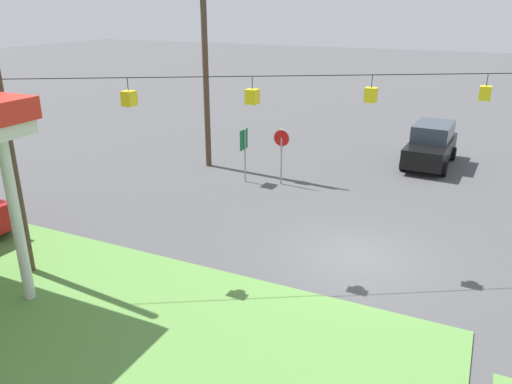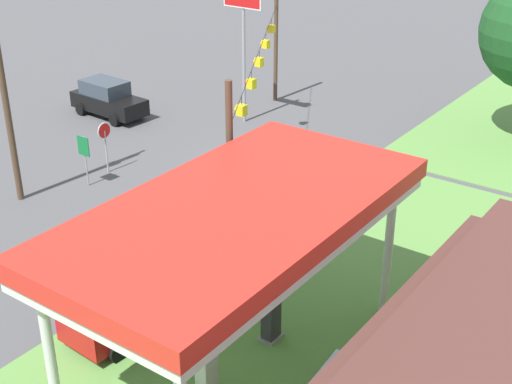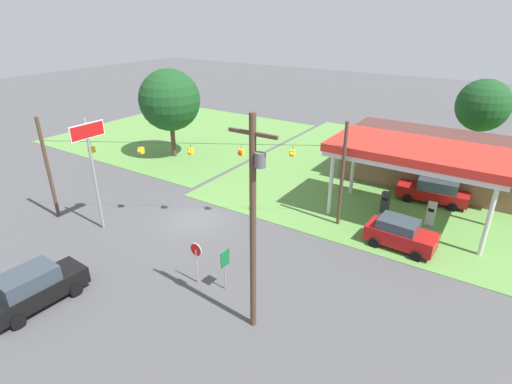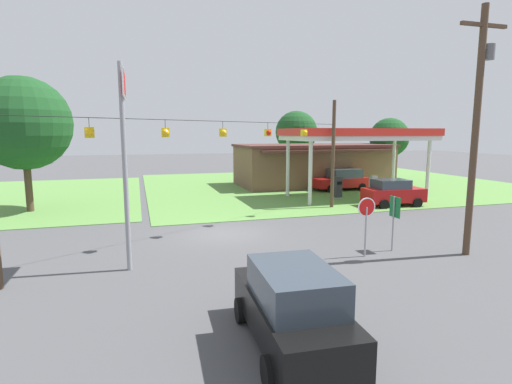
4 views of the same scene
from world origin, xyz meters
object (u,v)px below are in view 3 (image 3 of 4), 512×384
at_px(car_on_crossroad, 34,288).
at_px(route_sign, 225,262).
at_px(fuel_pump_far, 431,215).
at_px(utility_pole_main, 254,219).
at_px(gas_station_store, 435,160).
at_px(tree_west_verge, 170,100).
at_px(car_at_pumps_rear, 434,191).
at_px(fuel_pump_near, 385,204).
at_px(gas_station_canopy, 417,154).
at_px(car_at_pumps_front, 400,234).
at_px(stop_sign_roadside, 196,254).
at_px(stop_sign_overhead, 91,153).
at_px(tree_behind_station, 483,106).

distance_m(car_on_crossroad, route_sign, 9.53).
height_order(fuel_pump_far, utility_pole_main, utility_pole_main).
xyz_separation_m(gas_station_store, car_on_crossroad, (-13.27, -27.77, -0.99)).
xyz_separation_m(car_on_crossroad, tree_west_verge, (-10.21, 20.48, 4.67)).
height_order(car_at_pumps_rear, tree_west_verge, tree_west_verge).
distance_m(fuel_pump_near, fuel_pump_far, 3.14).
bearing_deg(route_sign, gas_station_store, 74.35).
bearing_deg(car_at_pumps_rear, fuel_pump_far, 94.36).
bearing_deg(gas_station_store, route_sign, -105.65).
bearing_deg(gas_station_canopy, car_at_pumps_front, -81.98).
bearing_deg(fuel_pump_far, gas_station_canopy, 179.95).
xyz_separation_m(stop_sign_roadside, stop_sign_overhead, (-9.37, 1.08, 3.59)).
bearing_deg(tree_behind_station, car_at_pumps_front, -94.02).
bearing_deg(car_at_pumps_rear, route_sign, 64.04).
bearing_deg(utility_pole_main, fuel_pump_near, 83.34).
height_order(gas_station_store, stop_sign_roadside, gas_station_store).
distance_m(fuel_pump_far, car_at_pumps_front, 4.13).
xyz_separation_m(gas_station_store, fuel_pump_near, (-1.64, -8.33, -1.19)).
distance_m(car_on_crossroad, stop_sign_overhead, 8.98).
bearing_deg(stop_sign_overhead, tree_west_verge, 115.35).
distance_m(gas_station_canopy, gas_station_store, 8.83).
height_order(fuel_pump_far, car_on_crossroad, car_on_crossroad).
distance_m(tree_behind_station, tree_west_verge, 30.42).
relative_size(gas_station_canopy, tree_west_verge, 1.30).
bearing_deg(utility_pole_main, stop_sign_roadside, 167.12).
height_order(car_on_crossroad, utility_pole_main, utility_pole_main).
bearing_deg(route_sign, gas_station_canopy, 65.73).
distance_m(gas_station_store, car_at_pumps_front, 12.39).
height_order(fuel_pump_far, stop_sign_roadside, stop_sign_roadside).
bearing_deg(stop_sign_roadside, car_at_pumps_rear, -115.92).
bearing_deg(car_at_pumps_front, gas_station_store, 95.34).
height_order(fuel_pump_far, tree_behind_station, tree_behind_station).
bearing_deg(car_at_pumps_rear, fuel_pump_near, 53.58).
distance_m(car_on_crossroad, tree_behind_station, 40.30).
height_order(gas_station_store, car_at_pumps_front, gas_station_store).
distance_m(gas_station_canopy, car_at_pumps_rear, 5.73).
xyz_separation_m(gas_station_canopy, car_at_pumps_rear, (0.98, 4.01, -3.96)).
bearing_deg(gas_station_canopy, utility_pole_main, -102.63).
bearing_deg(tree_west_verge, car_at_pumps_rear, 6.95).
distance_m(gas_station_canopy, stop_sign_overhead, 21.12).
height_order(car_at_pumps_front, route_sign, route_sign).
relative_size(utility_pole_main, tree_west_verge, 1.17).
relative_size(route_sign, tree_behind_station, 0.31).
relative_size(gas_station_store, tree_west_verge, 1.70).
relative_size(car_on_crossroad, tree_behind_station, 0.62).
relative_size(car_at_pumps_rear, route_sign, 2.20).
relative_size(gas_station_store, utility_pole_main, 1.46).
relative_size(fuel_pump_near, route_sign, 0.73).
height_order(gas_station_store, tree_behind_station, tree_behind_station).
relative_size(gas_station_canopy, fuel_pump_far, 6.46).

